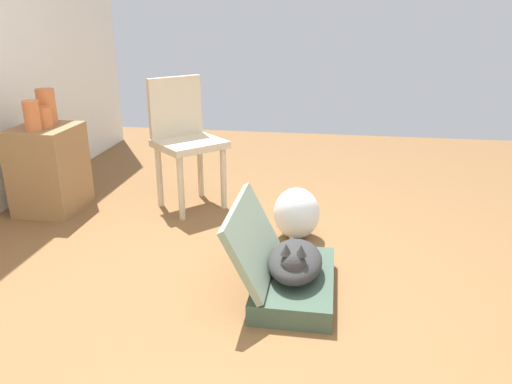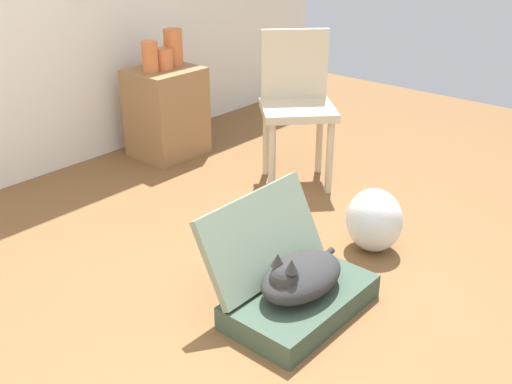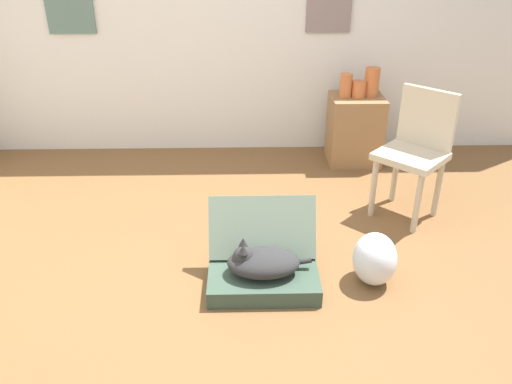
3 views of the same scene
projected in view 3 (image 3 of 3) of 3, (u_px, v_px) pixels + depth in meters
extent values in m
plane|color=brown|center=(234.00, 284.00, 3.23)|extent=(7.68, 7.68, 0.00)
cube|color=silver|center=(234.00, 11.00, 4.63)|extent=(6.40, 0.12, 2.60)
cube|color=slate|center=(69.00, 9.00, 4.51)|extent=(0.42, 0.02, 0.42)
cube|color=gray|center=(329.00, 14.00, 4.58)|extent=(0.40, 0.02, 0.33)
cube|color=#384C3D|center=(263.00, 280.00, 3.18)|extent=(0.68, 0.40, 0.11)
cube|color=gray|center=(262.00, 227.00, 3.26)|extent=(0.68, 0.21, 0.38)
ellipsoid|color=#2D2D2D|center=(263.00, 263.00, 3.12)|extent=(0.44, 0.28, 0.15)
sphere|color=#2D2D2D|center=(243.00, 257.00, 3.09)|extent=(0.13, 0.13, 0.13)
cone|color=#2D2D2D|center=(243.00, 249.00, 3.02)|extent=(0.06, 0.06, 0.06)
cone|color=#2D2D2D|center=(243.00, 242.00, 3.09)|extent=(0.06, 0.06, 0.06)
cylinder|color=#2D2D2D|center=(295.00, 263.00, 3.17)|extent=(0.20, 0.03, 0.07)
ellipsoid|color=silver|center=(375.00, 259.00, 3.18)|extent=(0.27, 0.30, 0.34)
cube|color=olive|center=(355.00, 130.00, 4.75)|extent=(0.47, 0.42, 0.63)
cylinder|color=#CC6B38|center=(346.00, 85.00, 4.54)|extent=(0.11, 0.11, 0.21)
cylinder|color=#CC6B38|center=(372.00, 82.00, 4.56)|extent=(0.13, 0.13, 0.25)
cylinder|color=#CC6B38|center=(359.00, 89.00, 4.56)|extent=(0.13, 0.13, 0.14)
cylinder|color=beige|center=(373.00, 188.00, 3.89)|extent=(0.04, 0.04, 0.47)
cylinder|color=beige|center=(417.00, 203.00, 3.67)|extent=(0.04, 0.04, 0.47)
cylinder|color=beige|center=(395.00, 174.00, 4.10)|extent=(0.04, 0.04, 0.47)
cylinder|color=beige|center=(438.00, 188.00, 3.89)|extent=(0.04, 0.04, 0.47)
cube|color=beige|center=(410.00, 156.00, 3.77)|extent=(0.61, 0.61, 0.05)
cube|color=beige|center=(427.00, 118.00, 3.77)|extent=(0.33, 0.32, 0.44)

